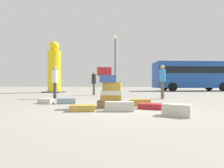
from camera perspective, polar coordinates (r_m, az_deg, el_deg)
ground_plane at (r=5.28m, az=2.41°, el=-8.18°), size 80.00×80.00×0.00m
suitcase_tower at (r=5.44m, az=-0.85°, el=-2.36°), size 0.77×0.66×1.27m
suitcase_maroon_foreground_far at (r=5.29m, az=12.80°, el=-7.27°), size 0.77×0.59×0.16m
suitcase_tan_upright_blue at (r=5.93m, az=9.31°, el=-6.15°), size 0.72×0.39×0.23m
suitcase_cream_foreground_near at (r=6.99m, az=-21.26°, el=-5.38°), size 0.62×0.39×0.19m
suitcase_slate_left_side at (r=6.73m, az=-15.09°, el=-5.50°), size 0.74×0.52×0.21m
suitcase_cream_right_side at (r=4.29m, az=20.86°, el=-8.18°), size 0.70×0.55×0.28m
suitcase_tan_white_trunk at (r=4.82m, az=-9.85°, el=-7.93°), size 0.74×0.51×0.17m
suitcase_cream_behind_tower at (r=4.74m, az=2.48°, el=-7.50°), size 0.81×0.35×0.26m
person_bearded_onlooker at (r=9.30m, az=-18.61°, el=1.56°), size 0.30×0.30×1.69m
person_tourist_with_camera at (r=8.96m, az=16.57°, el=1.76°), size 0.30×0.33×1.72m
person_passerby_in_red at (r=11.56m, az=-6.10°, el=1.06°), size 0.30×0.33×1.63m
yellow_dummy_statue at (r=16.03m, az=-18.83°, el=4.57°), size 1.55×1.55×4.56m
parked_bus at (r=20.80m, az=25.29°, el=2.95°), size 8.56×3.67×3.15m
lamp_post at (r=19.03m, az=1.06°, el=9.75°), size 0.36×0.36×6.10m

